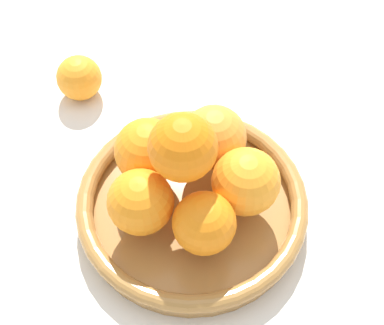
% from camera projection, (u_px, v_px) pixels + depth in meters
% --- Properties ---
extents(ground_plane, '(4.00, 4.00, 0.00)m').
position_uv_depth(ground_plane, '(192.00, 212.00, 0.70)').
color(ground_plane, silver).
extents(fruit_bowl, '(0.29, 0.29, 0.04)m').
position_uv_depth(fruit_bowl, '(192.00, 204.00, 0.68)').
color(fruit_bowl, '#A57238').
rests_on(fruit_bowl, ground_plane).
extents(orange_pile, '(0.21, 0.20, 0.14)m').
position_uv_depth(orange_pile, '(190.00, 170.00, 0.62)').
color(orange_pile, orange).
rests_on(orange_pile, fruit_bowl).
extents(stray_orange, '(0.07, 0.07, 0.07)m').
position_uv_depth(stray_orange, '(79.00, 78.00, 0.79)').
color(stray_orange, orange).
rests_on(stray_orange, ground_plane).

